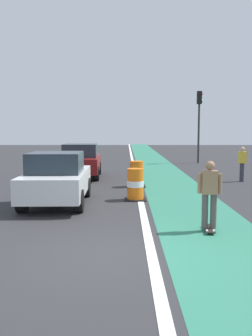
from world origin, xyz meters
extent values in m
plane|color=#2D2D30|center=(0.00, 0.00, 0.00)|extent=(100.00, 100.00, 0.00)
cube|color=#2D755B|center=(2.40, 12.00, 0.00)|extent=(2.50, 80.00, 0.01)
cube|color=silver|center=(0.90, 12.00, 0.01)|extent=(0.20, 80.00, 0.01)
cube|color=black|center=(2.39, 1.69, 0.07)|extent=(0.29, 0.82, 0.02)
cylinder|color=silver|center=(2.44, 1.42, 0.06)|extent=(0.05, 0.11, 0.11)
cylinder|color=silver|center=(2.28, 1.44, 0.06)|extent=(0.05, 0.11, 0.11)
cylinder|color=silver|center=(2.49, 1.94, 0.06)|extent=(0.05, 0.11, 0.11)
cylinder|color=silver|center=(2.33, 1.96, 0.06)|extent=(0.05, 0.11, 0.11)
cylinder|color=#514C47|center=(2.48, 1.68, 0.49)|extent=(0.15, 0.15, 0.82)
cylinder|color=#514C47|center=(2.29, 1.70, 0.49)|extent=(0.15, 0.15, 0.82)
cube|color=#9E7051|center=(2.39, 1.69, 1.18)|extent=(0.38, 0.25, 0.56)
cylinder|color=#9E7051|center=(2.62, 1.67, 1.15)|extent=(0.09, 0.09, 0.48)
cylinder|color=#9E7051|center=(2.15, 1.71, 1.15)|extent=(0.09, 0.09, 0.48)
sphere|color=#9E7051|center=(2.39, 1.69, 1.58)|extent=(0.22, 0.22, 0.22)
cube|color=silver|center=(-1.83, 4.96, 0.70)|extent=(1.92, 4.13, 0.72)
cube|color=#232D38|center=(-1.83, 4.71, 1.38)|extent=(1.65, 1.75, 0.64)
cylinder|color=black|center=(-2.68, 6.21, 0.34)|extent=(0.29, 0.69, 0.68)
cylinder|color=black|center=(-1.04, 6.25, 0.34)|extent=(0.29, 0.69, 0.68)
cylinder|color=black|center=(-2.63, 3.67, 0.34)|extent=(0.29, 0.69, 0.68)
cylinder|color=black|center=(-0.99, 3.70, 0.34)|extent=(0.29, 0.69, 0.68)
cube|color=maroon|center=(-1.87, 11.61, 0.70)|extent=(1.97, 4.16, 0.72)
cube|color=#232D38|center=(-1.86, 11.36, 1.38)|extent=(1.67, 1.77, 0.64)
cylinder|color=black|center=(-2.73, 12.85, 0.34)|extent=(0.30, 0.69, 0.68)
cylinder|color=black|center=(-1.09, 12.90, 0.34)|extent=(0.30, 0.69, 0.68)
cylinder|color=black|center=(-2.65, 10.31, 0.34)|extent=(0.30, 0.69, 0.68)
cylinder|color=black|center=(-1.01, 10.36, 0.34)|extent=(0.30, 0.69, 0.68)
cylinder|color=orange|center=(0.73, 5.61, 0.25)|extent=(0.56, 0.56, 0.42)
cylinder|color=white|center=(0.73, 5.61, 0.57)|extent=(0.57, 0.57, 0.21)
cylinder|color=orange|center=(0.73, 5.61, 0.88)|extent=(0.56, 0.56, 0.42)
cube|color=black|center=(0.73, 5.61, 0.02)|extent=(0.73, 0.73, 0.04)
cylinder|color=orange|center=(0.86, 8.56, 0.25)|extent=(0.56, 0.56, 0.42)
cylinder|color=white|center=(0.86, 8.56, 0.57)|extent=(0.57, 0.57, 0.21)
cylinder|color=orange|center=(0.86, 8.56, 0.88)|extent=(0.56, 0.56, 0.42)
cube|color=black|center=(0.86, 8.56, 0.02)|extent=(0.73, 0.73, 0.04)
cylinder|color=#2D2D2D|center=(5.60, 19.61, 2.10)|extent=(0.14, 0.14, 4.20)
cube|color=black|center=(5.60, 19.61, 4.65)|extent=(0.32, 0.32, 0.90)
sphere|color=red|center=(5.77, 19.61, 4.91)|extent=(0.16, 0.16, 0.16)
sphere|color=green|center=(5.77, 19.61, 4.39)|extent=(0.16, 0.16, 0.16)
cylinder|color=#33333D|center=(5.79, 10.10, 0.43)|extent=(0.20, 0.20, 0.86)
cube|color=gold|center=(5.79, 10.10, 1.13)|extent=(0.34, 0.20, 0.54)
sphere|color=tan|center=(5.79, 10.10, 1.51)|extent=(0.20, 0.20, 0.20)
camera|label=1|loc=(0.40, -6.97, 2.43)|focal=39.63mm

